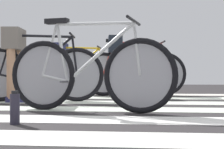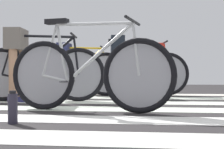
# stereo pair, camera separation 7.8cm
# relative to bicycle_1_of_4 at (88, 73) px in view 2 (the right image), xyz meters

# --- Properties ---
(ground) EXTENTS (18.00, 14.00, 0.02)m
(ground) POSITION_rel_bicycle_1_of_4_xyz_m (0.17, 0.15, -0.40)
(ground) COLOR #292627
(crosswalk_markings) EXTENTS (5.48, 4.97, 0.00)m
(crosswalk_markings) POSITION_rel_bicycle_1_of_4_xyz_m (0.18, 0.22, -0.38)
(crosswalk_markings) COLOR beige
(crosswalk_markings) RESTS_ON ground
(bicycle_1_of_4) EXTENTS (1.71, 0.56, 0.93)m
(bicycle_1_of_4) POSITION_rel_bicycle_1_of_4_xyz_m (0.00, 0.00, 0.00)
(bicycle_1_of_4) COLOR black
(bicycle_1_of_4) RESTS_ON ground
(bicycle_2_of_4) EXTENTS (1.73, 0.52, 0.93)m
(bicycle_2_of_4) POSITION_rel_bicycle_1_of_4_xyz_m (-0.85, 1.04, 0.00)
(bicycle_2_of_4) COLOR black
(bicycle_2_of_4) RESTS_ON ground
(cyclist_2_of_4) EXTENTS (0.35, 0.43, 0.97)m
(cyclist_2_of_4) POSITION_rel_bicycle_1_of_4_xyz_m (-1.16, 1.01, 0.24)
(cyclist_2_of_4) COLOR #A87A5B
(cyclist_2_of_4) RESTS_ON ground
(bicycle_3_of_4) EXTENTS (1.73, 0.52, 0.93)m
(bicycle_3_of_4) POSITION_rel_bicycle_1_of_4_xyz_m (0.40, 2.22, 0.00)
(bicycle_3_of_4) COLOR black
(bicycle_3_of_4) RESTS_ON ground
(cyclist_3_of_4) EXTENTS (0.36, 0.44, 0.98)m
(cyclist_3_of_4) POSITION_rel_bicycle_1_of_4_xyz_m (0.09, 2.18, 0.25)
(cyclist_3_of_4) COLOR brown
(cyclist_3_of_4) RESTS_ON ground
(bicycle_4_of_4) EXTENTS (1.74, 0.52, 0.93)m
(bicycle_4_of_4) POSITION_rel_bicycle_1_of_4_xyz_m (-0.76, 3.20, 0.00)
(bicycle_4_of_4) COLOR black
(bicycle_4_of_4) RESTS_ON ground
(cyclist_4_of_4) EXTENTS (0.31, 0.41, 0.96)m
(cyclist_4_of_4) POSITION_rel_bicycle_1_of_4_xyz_m (-1.07, 3.20, 0.24)
(cyclist_4_of_4) COLOR beige
(cyclist_4_of_4) RESTS_ON ground
(water_bottle) EXTENTS (0.07, 0.07, 0.25)m
(water_bottle) POSITION_rel_bicycle_1_of_4_xyz_m (-0.43, -0.83, -0.27)
(water_bottle) COLOR #282534
(water_bottle) RESTS_ON ground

